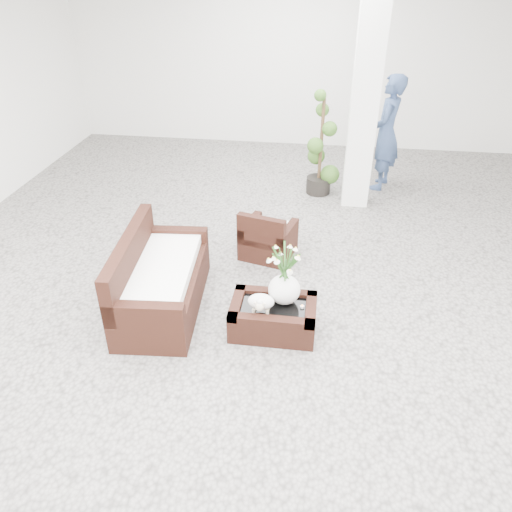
# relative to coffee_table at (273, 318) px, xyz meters

# --- Properties ---
(ground) EXTENTS (11.00, 11.00, 0.00)m
(ground) POSITION_rel_coffee_table_xyz_m (-0.25, 0.58, -0.16)
(ground) COLOR gray
(ground) RESTS_ON ground
(column) EXTENTS (0.40, 0.40, 3.50)m
(column) POSITION_rel_coffee_table_xyz_m (0.95, 3.38, 1.59)
(column) COLOR white
(column) RESTS_ON ground
(coffee_table) EXTENTS (0.90, 0.60, 0.31)m
(coffee_table) POSITION_rel_coffee_table_xyz_m (0.00, 0.00, 0.00)
(coffee_table) COLOR #34170F
(coffee_table) RESTS_ON ground
(sheep_figurine) EXTENTS (0.28, 0.23, 0.21)m
(sheep_figurine) POSITION_rel_coffee_table_xyz_m (-0.12, -0.10, 0.26)
(sheep_figurine) COLOR white
(sheep_figurine) RESTS_ON coffee_table
(planter_narcissus) EXTENTS (0.44, 0.44, 0.80)m
(planter_narcissus) POSITION_rel_coffee_table_xyz_m (0.10, 0.10, 0.56)
(planter_narcissus) COLOR white
(planter_narcissus) RESTS_ON coffee_table
(tealight) EXTENTS (0.04, 0.04, 0.03)m
(tealight) POSITION_rel_coffee_table_xyz_m (0.30, 0.02, 0.17)
(tealight) COLOR white
(tealight) RESTS_ON coffee_table
(armchair) EXTENTS (0.77, 0.75, 0.68)m
(armchair) POSITION_rel_coffee_table_xyz_m (-0.24, 1.55, 0.18)
(armchair) COLOR #34170F
(armchair) RESTS_ON ground
(loveseat) EXTENTS (0.94, 1.74, 0.89)m
(loveseat) POSITION_rel_coffee_table_xyz_m (-1.28, 0.24, 0.29)
(loveseat) COLOR #34170F
(loveseat) RESTS_ON ground
(topiary) EXTENTS (0.45, 0.45, 1.68)m
(topiary) POSITION_rel_coffee_table_xyz_m (0.35, 3.65, 0.68)
(topiary) COLOR #2E5019
(topiary) RESTS_ON ground
(shopper) EXTENTS (0.63, 0.79, 1.88)m
(shopper) POSITION_rel_coffee_table_xyz_m (1.40, 4.06, 0.78)
(shopper) COLOR navy
(shopper) RESTS_ON ground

